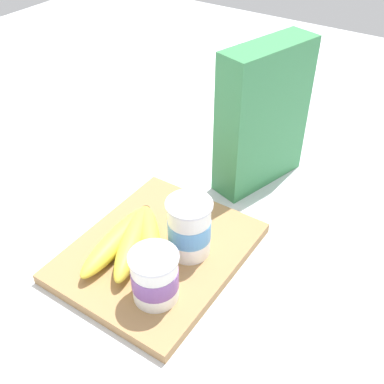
{
  "coord_description": "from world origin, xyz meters",
  "views": [
    {
      "loc": [
        0.41,
        0.34,
        0.55
      ],
      "look_at": [
        -0.1,
        0.0,
        0.07
      ],
      "focal_mm": 43.48,
      "sensor_mm": 36.0,
      "label": 1
    }
  ],
  "objects_px": {
    "cutting_board": "(158,252)",
    "cereal_box": "(263,117)",
    "yogurt_cup_back": "(155,277)",
    "banana_bunch": "(132,240)",
    "yogurt_cup_front": "(189,228)"
  },
  "relations": [
    {
      "from": "cutting_board",
      "to": "cereal_box",
      "type": "xyz_separation_m",
      "value": [
        -0.28,
        0.03,
        0.13
      ]
    },
    {
      "from": "yogurt_cup_back",
      "to": "banana_bunch",
      "type": "relative_size",
      "value": 0.43
    },
    {
      "from": "banana_bunch",
      "to": "yogurt_cup_front",
      "type": "bearing_deg",
      "value": 120.84
    },
    {
      "from": "cereal_box",
      "to": "yogurt_cup_back",
      "type": "xyz_separation_m",
      "value": [
        0.36,
        0.02,
        -0.08
      ]
    },
    {
      "from": "cutting_board",
      "to": "yogurt_cup_back",
      "type": "height_order",
      "value": "yogurt_cup_back"
    },
    {
      "from": "cereal_box",
      "to": "yogurt_cup_front",
      "type": "bearing_deg",
      "value": -161.13
    },
    {
      "from": "yogurt_cup_back",
      "to": "banana_bunch",
      "type": "height_order",
      "value": "yogurt_cup_back"
    },
    {
      "from": "cutting_board",
      "to": "yogurt_cup_back",
      "type": "relative_size",
      "value": 3.75
    },
    {
      "from": "cereal_box",
      "to": "banana_bunch",
      "type": "distance_m",
      "value": 0.33
    },
    {
      "from": "cutting_board",
      "to": "yogurt_cup_back",
      "type": "distance_m",
      "value": 0.11
    },
    {
      "from": "cutting_board",
      "to": "yogurt_cup_front",
      "type": "xyz_separation_m",
      "value": [
        -0.02,
        0.04,
        0.06
      ]
    },
    {
      "from": "yogurt_cup_front",
      "to": "cutting_board",
      "type": "bearing_deg",
      "value": -61.58
    },
    {
      "from": "cutting_board",
      "to": "cereal_box",
      "type": "distance_m",
      "value": 0.31
    },
    {
      "from": "cereal_box",
      "to": "banana_bunch",
      "type": "height_order",
      "value": "cereal_box"
    },
    {
      "from": "cutting_board",
      "to": "banana_bunch",
      "type": "xyz_separation_m",
      "value": [
        0.02,
        -0.03,
        0.03
      ]
    }
  ]
}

